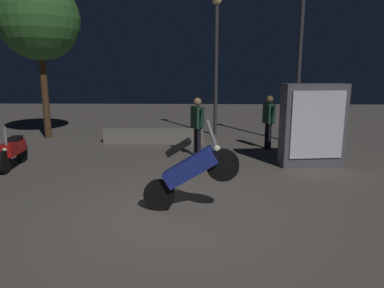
% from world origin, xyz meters
% --- Properties ---
extents(ground_plane, '(40.00, 40.00, 0.00)m').
position_xyz_m(ground_plane, '(0.00, 0.00, 0.00)').
color(ground_plane, '#605951').
extents(motorcycle_blue_foreground, '(1.66, 0.40, 1.63)m').
position_xyz_m(motorcycle_blue_foreground, '(0.24, 0.10, 0.74)').
color(motorcycle_blue_foreground, black).
rests_on(motorcycle_blue_foreground, ground_plane).
extents(motorcycle_red_parked_left, '(0.41, 1.66, 1.11)m').
position_xyz_m(motorcycle_red_parked_left, '(-4.33, 2.84, 0.44)').
color(motorcycle_red_parked_left, black).
rests_on(motorcycle_red_parked_left, ground_plane).
extents(person_rider_beside, '(0.36, 0.65, 1.66)m').
position_xyz_m(person_rider_beside, '(2.50, 5.22, 0.99)').
color(person_rider_beside, black).
rests_on(person_rider_beside, ground_plane).
extents(person_bystander_far, '(0.42, 0.61, 1.67)m').
position_xyz_m(person_bystander_far, '(0.30, 4.18, 1.00)').
color(person_bystander_far, black).
rests_on(person_bystander_far, ground_plane).
extents(streetlamp_near, '(0.36, 0.36, 5.04)m').
position_xyz_m(streetlamp_near, '(0.93, 7.59, 3.20)').
color(streetlamp_near, '#38383D').
rests_on(streetlamp_near, ground_plane).
extents(streetlamp_far, '(0.36, 0.36, 5.02)m').
position_xyz_m(streetlamp_far, '(3.57, 6.14, 3.18)').
color(streetlamp_far, '#38383D').
rests_on(streetlamp_far, ground_plane).
extents(tree_left_bg, '(2.75, 2.75, 5.50)m').
position_xyz_m(tree_left_bg, '(-5.16, 6.81, 4.10)').
color(tree_left_bg, '#4C331E').
rests_on(tree_left_bg, ground_plane).
extents(kiosk_billboard, '(1.65, 0.72, 2.10)m').
position_xyz_m(kiosk_billboard, '(3.25, 3.25, 1.05)').
color(kiosk_billboard, '#595960').
rests_on(kiosk_billboard, ground_plane).
extents(planter_wall_low, '(3.39, 0.50, 0.45)m').
position_xyz_m(planter_wall_low, '(-1.21, 6.17, 0.23)').
color(planter_wall_low, gray).
rests_on(planter_wall_low, ground_plane).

